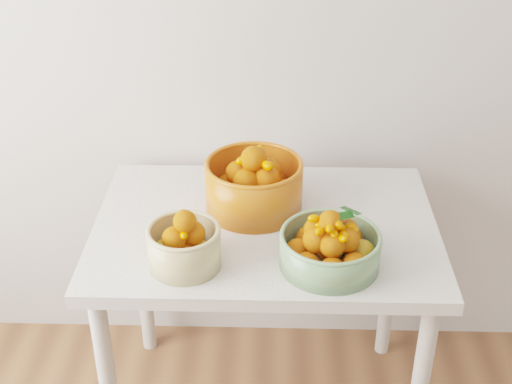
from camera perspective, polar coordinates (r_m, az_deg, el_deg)
table at (r=2.13m, az=0.73°, el=-4.71°), size 1.00×0.70×0.75m
bowl_cream at (r=1.89m, az=-5.78°, el=-4.26°), size 0.25×0.25×0.17m
bowl_green at (r=1.89m, az=5.98°, el=-4.37°), size 0.33×0.33×0.17m
bowl_orange at (r=2.11m, az=-0.15°, el=0.60°), size 0.31×0.31×0.21m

